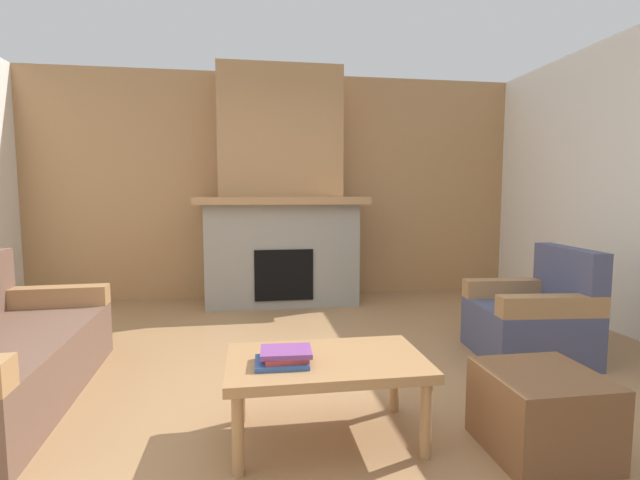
{
  "coord_description": "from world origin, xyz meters",
  "views": [
    {
      "loc": [
        -0.35,
        -2.66,
        1.25
      ],
      "look_at": [
        0.24,
        1.17,
        0.87
      ],
      "focal_mm": 25.5,
      "sensor_mm": 36.0,
      "label": 1
    }
  ],
  "objects": [
    {
      "name": "armchair",
      "position": [
        1.8,
        0.48,
        0.29
      ],
      "size": [
        0.82,
        0.82,
        0.85
      ],
      "color": "#474C6B",
      "rests_on": "ground"
    },
    {
      "name": "coffee_table",
      "position": [
        0.02,
        -0.46,
        0.38
      ],
      "size": [
        1.0,
        0.6,
        0.43
      ],
      "color": "#A87A4C",
      "rests_on": "ground"
    },
    {
      "name": "ground",
      "position": [
        0.0,
        0.0,
        0.0
      ],
      "size": [
        9.0,
        9.0,
        0.0
      ],
      "primitive_type": "plane",
      "color": "#9E754C"
    },
    {
      "name": "fireplace",
      "position": [
        0.0,
        2.62,
        1.16
      ],
      "size": [
        1.9,
        0.82,
        2.7
      ],
      "color": "gray",
      "rests_on": "ground"
    },
    {
      "name": "book_stack_near_edge",
      "position": [
        -0.2,
        -0.52,
        0.47
      ],
      "size": [
        0.28,
        0.21,
        0.07
      ],
      "color": "#335699",
      "rests_on": "coffee_table"
    },
    {
      "name": "ottoman",
      "position": [
        1.03,
        -0.74,
        0.2
      ],
      "size": [
        0.52,
        0.52,
        0.4
      ],
      "primitive_type": "cube",
      "color": "brown",
      "rests_on": "ground"
    },
    {
      "name": "wall_back_wood_panel",
      "position": [
        0.0,
        3.0,
        1.35
      ],
      "size": [
        6.0,
        0.12,
        2.7
      ],
      "primitive_type": "cube",
      "color": "#A87A4C",
      "rests_on": "ground"
    }
  ]
}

